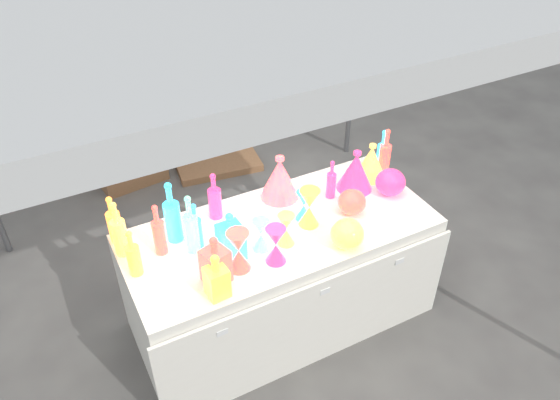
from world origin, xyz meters
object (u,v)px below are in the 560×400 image
display_table (281,275)px  bottle_0 (113,219)px  lampshade_0 (280,177)px  decanter_0 (216,276)px  hourglass_0 (239,251)px  cardboard_box_closed (128,159)px

display_table → bottle_0: bottle_0 is taller
lampshade_0 → decanter_0: bearing=-117.0°
bottle_0 → lampshade_0: (0.99, -0.06, -0.01)m
bottle_0 → hourglass_0: size_ratio=1.24×
hourglass_0 → lampshade_0: (0.48, 0.46, 0.02)m
cardboard_box_closed → decanter_0: size_ratio=2.12×
cardboard_box_closed → hourglass_0: size_ratio=2.30×
display_table → cardboard_box_closed: (-0.44, 2.01, -0.17)m
display_table → hourglass_0: (-0.34, -0.18, 0.50)m
decanter_0 → lampshade_0: 0.88m
cardboard_box_closed → lampshade_0: lampshade_0 is taller
hourglass_0 → lampshade_0: 0.67m
bottle_0 → display_table: bearing=-21.7°
display_table → cardboard_box_closed: display_table is taller
bottle_0 → lampshade_0: 0.99m
display_table → lampshade_0: lampshade_0 is taller
decanter_0 → hourglass_0: decanter_0 is taller
bottle_0 → decanter_0: (0.34, -0.64, -0.02)m
cardboard_box_closed → lampshade_0: bearing=-78.4°
display_table → hourglass_0: 0.63m
cardboard_box_closed → decanter_0: bearing=-98.8°
cardboard_box_closed → lampshade_0: 1.95m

